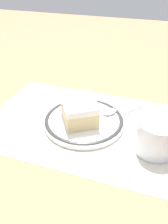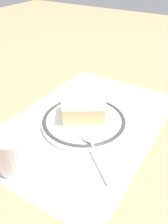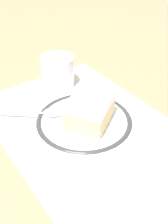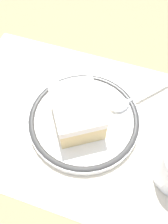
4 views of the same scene
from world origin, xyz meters
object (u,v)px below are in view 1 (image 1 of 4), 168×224
(cup, at_px, (155,139))
(cake_slice, at_px, (77,110))
(spoon, at_px, (113,110))
(napkin, at_px, (41,98))
(plate, at_px, (84,121))

(cup, bearing_deg, cake_slice, 169.29)
(spoon, xyz_separation_m, napkin, (-0.21, 0.02, -0.02))
(plate, distance_m, spoon, 0.08)
(plate, xyz_separation_m, cake_slice, (-0.01, -0.01, 0.03))
(cake_slice, height_order, spoon, cake_slice)
(cake_slice, relative_size, napkin, 0.89)
(plate, bearing_deg, cake_slice, -153.30)
(cake_slice, relative_size, spoon, 1.06)
(plate, relative_size, napkin, 1.44)
(spoon, bearing_deg, plate, -139.25)
(cup, bearing_deg, plate, 166.12)
(cake_slice, distance_m, cup, 0.18)
(plate, bearing_deg, napkin, 155.11)
(cup, bearing_deg, napkin, 160.66)
(plate, xyz_separation_m, cup, (0.17, -0.04, 0.02))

